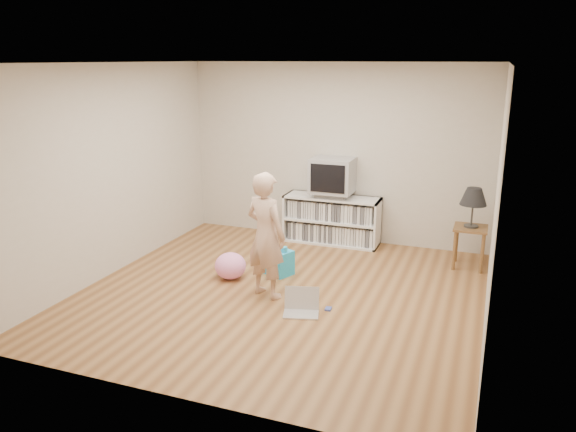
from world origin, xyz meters
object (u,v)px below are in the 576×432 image
(person, at_px, (266,235))
(laptop, at_px, (301,306))
(plush_blue, at_px, (278,262))
(plush_pink, at_px, (230,266))
(dvd_deck, at_px, (332,194))
(crt_tv, at_px, (333,175))
(media_unit, at_px, (332,219))
(table_lamp, at_px, (474,197))
(side_table, at_px, (470,237))

(person, bearing_deg, laptop, 171.98)
(plush_blue, bearing_deg, plush_pink, -120.38)
(dvd_deck, xyz_separation_m, crt_tv, (-0.00, -0.00, 0.29))
(media_unit, relative_size, person, 0.96)
(media_unit, relative_size, dvd_deck, 3.11)
(dvd_deck, bearing_deg, plush_blue, -100.66)
(table_lamp, height_order, person, person)
(side_table, distance_m, laptop, 2.62)
(side_table, bearing_deg, plush_blue, -153.97)
(media_unit, height_order, laptop, media_unit)
(dvd_deck, relative_size, plush_blue, 1.09)
(crt_tv, relative_size, side_table, 1.09)
(dvd_deck, xyz_separation_m, table_lamp, (1.97, -0.37, 0.21))
(media_unit, height_order, side_table, media_unit)
(crt_tv, distance_m, laptop, 2.62)
(side_table, bearing_deg, laptop, -127.98)
(media_unit, distance_m, plush_blue, 1.52)
(plush_pink, bearing_deg, side_table, 27.76)
(plush_blue, relative_size, plush_pink, 1.06)
(side_table, distance_m, table_lamp, 0.53)
(plush_pink, bearing_deg, dvd_deck, 66.82)
(side_table, xyz_separation_m, plush_blue, (-2.24, -1.09, -0.25))
(table_lamp, bearing_deg, media_unit, 168.90)
(dvd_deck, bearing_deg, side_table, -10.66)
(media_unit, distance_m, table_lamp, 2.09)
(table_lamp, bearing_deg, side_table, 0.00)
(media_unit, bearing_deg, crt_tv, -90.00)
(media_unit, distance_m, dvd_deck, 0.39)
(dvd_deck, relative_size, crt_tv, 0.75)
(plush_pink, bearing_deg, media_unit, 67.00)
(plush_blue, bearing_deg, table_lamp, 50.79)
(person, bearing_deg, crt_tv, -74.20)
(person, bearing_deg, media_unit, -74.16)
(media_unit, xyz_separation_m, crt_tv, (-0.00, -0.02, 0.67))
(table_lamp, relative_size, plush_blue, 1.25)
(table_lamp, height_order, laptop, table_lamp)
(laptop, height_order, plush_pink, plush_pink)
(media_unit, relative_size, plush_blue, 3.39)
(side_table, height_order, plush_pink, side_table)
(media_unit, distance_m, side_table, 2.00)
(dvd_deck, distance_m, person, 2.14)
(plush_blue, distance_m, plush_pink, 0.61)
(side_table, bearing_deg, person, -140.22)
(media_unit, relative_size, plush_pink, 3.61)
(dvd_deck, height_order, plush_blue, dvd_deck)
(person, bearing_deg, table_lamp, -120.20)
(crt_tv, distance_m, plush_blue, 1.72)
(crt_tv, bearing_deg, side_table, -10.56)
(side_table, bearing_deg, media_unit, 168.90)
(person, bearing_deg, plush_blue, -60.01)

